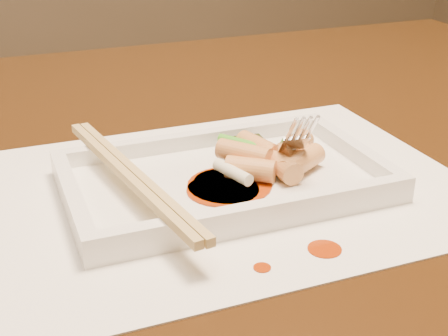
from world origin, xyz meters
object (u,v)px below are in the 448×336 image
object	(u,v)px
chopstick_a	(126,175)
placemat	(224,188)
fork	(294,78)
table	(117,271)
plate_base	(224,183)

from	to	relation	value
chopstick_a	placemat	bearing A→B (deg)	0.00
chopstick_a	fork	bearing A→B (deg)	6.75
table	fork	distance (m)	0.24
plate_base	chopstick_a	xyz separation A→B (m)	(-0.08, 0.00, 0.02)
placemat	fork	distance (m)	0.11
placemat	fork	xyz separation A→B (m)	(0.07, 0.02, 0.08)
plate_base	table	bearing A→B (deg)	143.12
table	chopstick_a	distance (m)	0.14
chopstick_a	fork	world-z (taller)	fork
plate_base	fork	xyz separation A→B (m)	(0.07, 0.02, 0.08)
plate_base	chopstick_a	bearing A→B (deg)	180.00
placemat	chopstick_a	distance (m)	0.09
chopstick_a	fork	xyz separation A→B (m)	(0.15, 0.02, 0.06)
table	fork	xyz separation A→B (m)	(0.15, -0.05, 0.18)
table	plate_base	distance (m)	0.15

